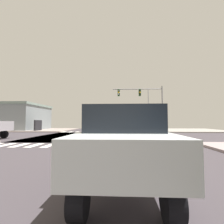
# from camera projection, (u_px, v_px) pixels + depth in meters

# --- Properties ---
(ground) EXTENTS (90.00, 90.00, 0.05)m
(ground) POSITION_uv_depth(u_px,v_px,m) (103.00, 136.00, 18.34)
(ground) COLOR #3C363B
(sidewalk_corner_ne) EXTENTS (12.00, 12.00, 0.14)m
(sidewalk_corner_ne) POSITION_uv_depth(u_px,v_px,m) (186.00, 130.00, 29.60)
(sidewalk_corner_ne) COLOR gray
(sidewalk_corner_ne) RESTS_ON ground
(sidewalk_corner_nw) EXTENTS (12.00, 12.00, 0.14)m
(sidewalk_corner_nw) POSITION_uv_depth(u_px,v_px,m) (39.00, 130.00, 31.03)
(sidewalk_corner_nw) COLOR gray
(sidewalk_corner_nw) RESTS_ON ground
(crosswalk_near) EXTENTS (13.50, 2.00, 0.01)m
(crosswalk_near) POSITION_uv_depth(u_px,v_px,m) (87.00, 146.00, 11.08)
(crosswalk_near) COLOR white
(crosswalk_near) RESTS_ON ground
(crosswalk_far) EXTENTS (13.50, 2.00, 0.01)m
(crosswalk_far) POSITION_uv_depth(u_px,v_px,m) (107.00, 132.00, 25.64)
(crosswalk_far) COLOR white
(crosswalk_far) RESTS_ON ground
(traffic_signal_mast) EXTENTS (7.51, 0.55, 6.88)m
(traffic_signal_mast) POSITION_uv_depth(u_px,v_px,m) (143.00, 98.00, 25.82)
(traffic_signal_mast) COLOR gray
(traffic_signal_mast) RESTS_ON ground
(street_lamp) EXTENTS (1.78, 0.32, 9.08)m
(street_lamp) POSITION_uv_depth(u_px,v_px,m) (147.00, 105.00, 38.71)
(street_lamp) COLOR gray
(street_lamp) RESTS_ON ground
(bank_building) EXTENTS (14.45, 10.15, 4.77)m
(bank_building) POSITION_uv_depth(u_px,v_px,m) (8.00, 117.00, 32.04)
(bank_building) COLOR gray
(bank_building) RESTS_ON ground
(sedan_nearside_1) EXTENTS (1.80, 4.30, 1.88)m
(sedan_nearside_1) POSITION_uv_depth(u_px,v_px,m) (90.00, 124.00, 37.37)
(sedan_nearside_1) COLOR black
(sedan_nearside_1) RESTS_ON ground
(sedan_farside_2) EXTENTS (1.80, 4.30, 1.88)m
(sedan_farside_2) POSITION_uv_depth(u_px,v_px,m) (106.00, 123.00, 44.40)
(sedan_farside_2) COLOR black
(sedan_farside_2) RESTS_ON ground
(sedan_queued_3) EXTENTS (1.80, 4.30, 1.88)m
(sedan_queued_3) POSITION_uv_depth(u_px,v_px,m) (124.00, 140.00, 4.17)
(sedan_queued_3) COLOR black
(sedan_queued_3) RESTS_ON ground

